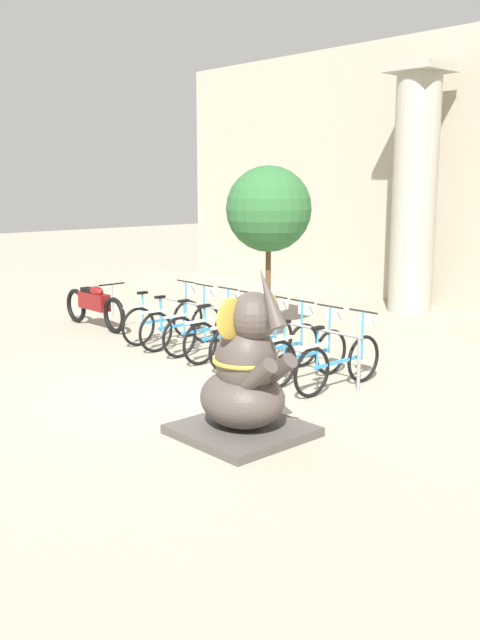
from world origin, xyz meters
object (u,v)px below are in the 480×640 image
Objects in this scene: bicycle_4 at (255,339)px; potted_tree at (269,214)px; bicycle_2 at (207,328)px; bicycle_0 at (166,318)px; bicycle_1 at (183,324)px; bicycle_5 at (280,346)px; bicycle_7 at (341,360)px; bicycle_3 at (228,334)px; motorcycle at (94,304)px; bicycle_6 at (308,353)px; elephant_statue at (246,379)px.

bicycle_4 is 3.11m from potted_tree.
bicycle_0 is at bearing -179.49° from bicycle_2.
bicycle_0 and bicycle_1 have the same top height.
potted_tree reaches higher than bicycle_5.
potted_tree is (-1.67, 1.91, 1.80)m from bicycle_4.
bicycle_7 is at bearing -0.13° from bicycle_2.
bicycle_7 is (2.30, 0.03, 0.00)m from bicycle_3.
motorcycle is at bearing -175.42° from bicycle_4.
bicycle_3 is 1.00× the size of bicycle_7.
bicycle_4 is (2.30, 0.01, 0.00)m from bicycle_0.
bicycle_4 is 1.15m from bicycle_6.
bicycle_0 and bicycle_7 have the same top height.
bicycle_4 is at bearing 0.04° from bicycle_2.
elephant_statue is at bearing -45.05° from bicycle_4.
bicycle_6 is 5.33m from motorcycle.
potted_tree is at bearing 119.30° from bicycle_3.
bicycle_7 is (3.45, 0.05, 0.00)m from bicycle_1.
bicycle_5 is at bearing -0.51° from bicycle_2.
bicycle_2 is at bearing 5.36° from bicycle_1.
elephant_statue is (4.51, -2.21, 0.26)m from bicycle_0.
bicycle_6 is at bearing 3.12° from motorcycle.
bicycle_2 is at bearing 178.92° from bicycle_6.
bicycle_7 is at bearing 0.71° from bicycle_3.
bicycle_7 is (1.72, -0.01, 0.00)m from bicycle_4.
motorcycle is (-4.17, -0.33, 0.05)m from bicycle_4.
bicycle_3 is at bearing -179.29° from bicycle_7.
bicycle_2 reaches higher than motorcycle.
bicycle_7 is 2.28m from elephant_statue.
bicycle_3 is 3.61m from motorcycle.
bicycle_1 is at bearing 151.22° from elephant_statue.
bicycle_0 is 1.90m from motorcycle.
bicycle_2 and bicycle_5 have the same top height.
bicycle_0 and bicycle_4 have the same top height.
bicycle_5 is (2.87, -0.01, 0.00)m from bicycle_0.
elephant_statue reaches higher than bicycle_1.
bicycle_1 is 1.15m from bicycle_3.
bicycle_2 is 1.15m from bicycle_4.
bicycle_5 is at bearing -1.61° from bicycle_4.
bicycle_2 is 1.00× the size of bicycle_6.
bicycle_7 is 4.29m from potted_tree.
motorcycle is at bearing -176.82° from bicycle_7.
bicycle_6 is at bearing -2.20° from bicycle_4.
bicycle_5 is 4.76m from motorcycle.
bicycle_7 is 0.84× the size of motorcycle.
bicycle_7 is (1.15, 0.01, 0.00)m from bicycle_5.
bicycle_2 is 0.57× the size of potted_tree.
bicycle_4 is (0.57, 0.04, 0.00)m from bicycle_3.
bicycle_1 is at bearing -91.57° from potted_tree.
elephant_statue reaches higher than bicycle_4.
bicycle_6 is 0.84× the size of motorcycle.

